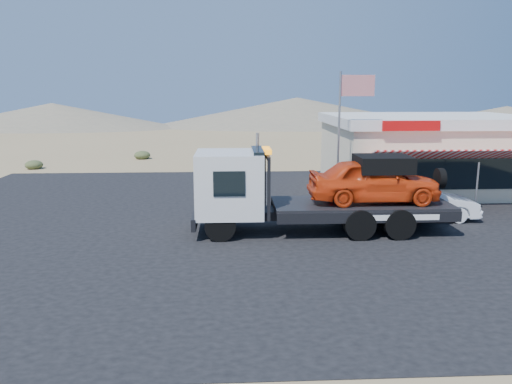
% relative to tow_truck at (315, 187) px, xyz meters
% --- Properties ---
extents(ground, '(120.00, 120.00, 0.00)m').
position_rel_tow_truck_xyz_m(ground, '(-3.07, -0.81, -1.69)').
color(ground, '#947C54').
rests_on(ground, ground).
extents(asphalt_lot, '(32.00, 24.00, 0.02)m').
position_rel_tow_truck_xyz_m(asphalt_lot, '(-1.07, 2.19, -1.68)').
color(asphalt_lot, black).
rests_on(asphalt_lot, ground).
extents(tow_truck, '(9.40, 2.79, 3.14)m').
position_rel_tow_truck_xyz_m(tow_truck, '(0.00, 0.00, 0.00)').
color(tow_truck, black).
rests_on(tow_truck, asphalt_lot).
extents(white_sedan, '(4.27, 1.58, 1.39)m').
position_rel_tow_truck_xyz_m(white_sedan, '(4.75, 1.47, -0.97)').
color(white_sedan, white).
rests_on(white_sedan, asphalt_lot).
extents(jerky_store, '(10.40, 9.97, 3.90)m').
position_rel_tow_truck_xyz_m(jerky_store, '(7.42, 8.17, 0.30)').
color(jerky_store, beige).
rests_on(jerky_store, asphalt_lot).
extents(flagpole, '(1.55, 0.10, 6.00)m').
position_rel_tow_truck_xyz_m(flagpole, '(1.86, 3.69, 2.07)').
color(flagpole, '#99999E').
rests_on(flagpole, asphalt_lot).
extents(distant_hills, '(126.00, 48.00, 4.20)m').
position_rel_tow_truck_xyz_m(distant_hills, '(-12.85, 54.33, 0.20)').
color(distant_hills, '#726B59').
rests_on(distant_hills, ground).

